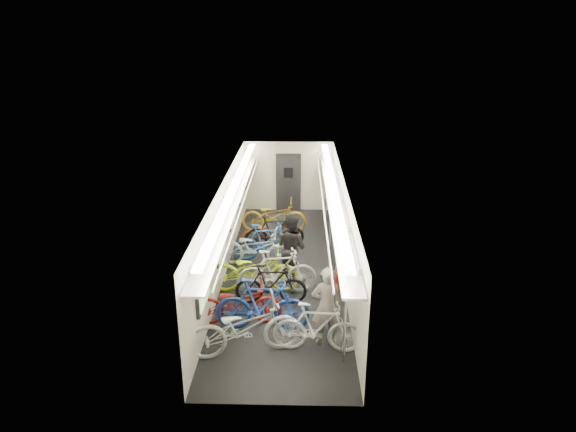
# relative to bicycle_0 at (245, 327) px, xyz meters

# --- Properties ---
(train_car_shell) EXTENTS (10.00, 10.00, 10.00)m
(train_car_shell) POSITION_rel_bicycle_0_xyz_m (0.26, 4.26, 1.08)
(train_car_shell) COLOR black
(train_car_shell) RESTS_ON ground
(bicycle_0) EXTENTS (2.31, 1.31, 1.15)m
(bicycle_0) POSITION_rel_bicycle_0_xyz_m (0.00, 0.00, 0.00)
(bicycle_0) COLOR #A5A7AA
(bicycle_0) RESTS_ON ground
(bicycle_1) EXTENTS (1.97, 0.62, 1.18)m
(bicycle_1) POSITION_rel_bicycle_0_xyz_m (0.27, 0.84, 0.01)
(bicycle_1) COLOR #193998
(bicycle_1) RESTS_ON ground
(bicycle_2) EXTENTS (1.91, 0.82, 0.97)m
(bicycle_2) POSITION_rel_bicycle_0_xyz_m (-0.26, 1.08, -0.09)
(bicycle_2) COLOR maroon
(bicycle_2) RESTS_ON ground
(bicycle_3) EXTENTS (1.65, 0.49, 0.98)m
(bicycle_3) POSITION_rel_bicycle_0_xyz_m (0.39, 1.93, -0.08)
(bicycle_3) COLOR black
(bicycle_3) RESTS_ON ground
(bicycle_4) EXTENTS (2.12, 0.79, 1.11)m
(bicycle_4) POSITION_rel_bicycle_0_xyz_m (-0.04, 2.52, -0.02)
(bicycle_4) COLOR #BDD013
(bicycle_4) RESTS_ON ground
(bicycle_5) EXTENTS (1.95, 0.82, 1.14)m
(bicycle_5) POSITION_rel_bicycle_0_xyz_m (0.50, 2.40, -0.01)
(bicycle_5) COLOR #BCBCBE
(bicycle_5) RESTS_ON ground
(bicycle_6) EXTENTS (2.07, 1.01, 1.04)m
(bicycle_6) POSITION_rel_bicycle_0_xyz_m (-0.15, 3.93, -0.05)
(bicycle_6) COLOR silver
(bicycle_6) RESTS_ON ground
(bicycle_7) EXTENTS (1.80, 0.81, 1.04)m
(bicycle_7) POSITION_rel_bicycle_0_xyz_m (0.11, 4.34, -0.05)
(bicycle_7) COLOR #19559B
(bicycle_7) RESTS_ON ground
(bicycle_8) EXTENTS (1.85, 0.99, 0.92)m
(bicycle_8) POSITION_rel_bicycle_0_xyz_m (0.19, 5.14, -0.11)
(bicycle_8) COLOR maroon
(bicycle_8) RESTS_ON ground
(bicycle_9) EXTENTS (1.75, 0.74, 1.02)m
(bicycle_9) POSITION_rel_bicycle_0_xyz_m (0.31, 5.09, -0.06)
(bicycle_9) COLOR black
(bicycle_9) RESTS_ON ground
(bicycle_10) EXTENTS (1.98, 0.69, 1.04)m
(bicycle_10) POSITION_rel_bicycle_0_xyz_m (0.22, 6.44, -0.05)
(bicycle_10) COLOR #BB8211
(bicycle_10) RESTS_ON ground
(bicycle_11) EXTENTS (1.76, 0.62, 1.04)m
(bicycle_11) POSITION_rel_bicycle_0_xyz_m (1.38, 0.11, -0.05)
(bicycle_11) COLOR silver
(bicycle_11) RESTS_ON ground
(passenger_near) EXTENTS (0.65, 0.48, 1.65)m
(passenger_near) POSITION_rel_bicycle_0_xyz_m (1.56, 0.41, 0.25)
(passenger_near) COLOR gray
(passenger_near) RESTS_ON ground
(passenger_mid) EXTENTS (1.07, 1.05, 1.75)m
(passenger_mid) POSITION_rel_bicycle_0_xyz_m (0.82, 3.20, 0.30)
(passenger_mid) COLOR black
(passenger_mid) RESTS_ON ground
(backpack) EXTENTS (0.28, 0.19, 0.38)m
(backpack) POSITION_rel_bicycle_0_xyz_m (1.71, 0.62, 0.71)
(backpack) COLOR red
(backpack) RESTS_ON passenger_near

